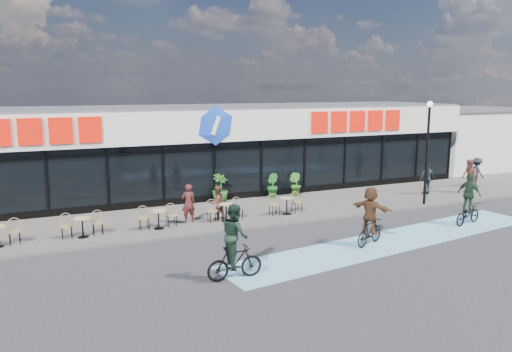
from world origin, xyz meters
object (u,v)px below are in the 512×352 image
Objects in this scene: potted_plant_mid at (272,185)px; potted_plant_right at (295,184)px; pedestrian_b at (477,172)px; cyclist_a at (370,218)px; lamp_post at (427,143)px; cyclist_b at (468,205)px; potted_plant_left at (220,188)px; pedestrian_c at (427,178)px; patron_left at (188,203)px; pedestrian_a at (469,176)px.

potted_plant_right is (1.27, -0.08, -0.02)m from potted_plant_mid.
cyclist_a is (-11.73, -6.05, 0.09)m from pedestrian_b.
potted_plant_right is (-4.69, 4.22, -2.32)m from lamp_post.
cyclist_b reaches higher than potted_plant_right.
potted_plant_left is 1.18× the size of potted_plant_right.
potted_plant_mid is 8.09m from pedestrian_c.
lamp_post is 2.98× the size of pedestrian_b.
potted_plant_right is at bearing -159.53° from patron_left.
potted_plant_mid is at bearing 176.53° from potted_plant_right.
cyclist_b is (4.05, -7.44, 0.11)m from potted_plant_right.
pedestrian_c is 0.80× the size of cyclist_b.
potted_plant_left reaches higher than potted_plant_right.
lamp_post reaches higher than pedestrian_c.
cyclist_a is (2.71, -8.22, 0.21)m from potted_plant_left.
cyclist_a reaches higher than potted_plant_right.
cyclist_b is (8.09, -7.58, 0.01)m from potted_plant_left.
potted_plant_right is at bearing -3.47° from potted_plant_mid.
cyclist_a is (-9.95, -4.91, 0.01)m from pedestrian_a.
potted_plant_mid is at bearing 125.29° from cyclist_b.
lamp_post is 4.16× the size of potted_plant_right.
pedestrian_a reaches higher than potted_plant_left.
cyclist_b is at bearing -43.15° from potted_plant_left.
patron_left is 7.36m from cyclist_a.
lamp_post is 10.00m from potted_plant_left.
potted_plant_mid reaches higher than potted_plant_right.
cyclist_a is at bearing 131.30° from patron_left.
cyclist_b is at bearing -31.43° from pedestrian_a.
pedestrian_c is (1.70, 1.71, -2.06)m from lamp_post.
potted_plant_right is 0.69× the size of pedestrian_c.
pedestrian_c is at bearing 64.63° from cyclist_b.
pedestrian_c reaches higher than potted_plant_mid.
potted_plant_right is 9.19m from pedestrian_a.
pedestrian_b is at bearing -177.44° from pedestrian_c.
cyclist_b is at bearing 153.18° from patron_left.
pedestrian_b is at bearing -11.03° from potted_plant_right.
cyclist_b reaches higher than pedestrian_c.
potted_plant_left is 8.66m from cyclist_a.
potted_plant_mid is 5.96m from patron_left.
pedestrian_c is at bearing 178.30° from patron_left.
patron_left is 0.75× the size of cyclist_a.
patron_left is at bearing -150.85° from potted_plant_mid.
potted_plant_right is 8.48m from cyclist_b.
cyclist_a reaches higher than patron_left.
pedestrian_a is 1.09× the size of pedestrian_b.
cyclist_b reaches higher than patron_left.
pedestrian_b is (1.78, 1.14, -0.07)m from pedestrian_a.
pedestrian_a is at bearing 26.28° from cyclist_a.
lamp_post is 4.55m from pedestrian_a.
potted_plant_left is 0.78× the size of pedestrian_a.
potted_plant_left is 13.09m from pedestrian_a.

